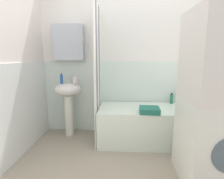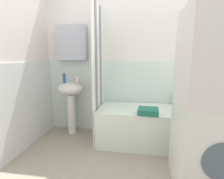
{
  "view_description": "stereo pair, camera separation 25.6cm",
  "coord_description": "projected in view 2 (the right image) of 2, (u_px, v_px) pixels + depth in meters",
  "views": [
    {
      "loc": [
        -0.23,
        -1.66,
        1.28
      ],
      "look_at": [
        -0.38,
        0.86,
        0.8
      ],
      "focal_mm": 28.18,
      "sensor_mm": 36.0,
      "label": 1
    },
    {
      "loc": [
        0.02,
        -1.63,
        1.28
      ],
      "look_at": [
        -0.38,
        0.86,
        0.8
      ],
      "focal_mm": 28.18,
      "sensor_mm": 36.0,
      "label": 2
    }
  ],
  "objects": [
    {
      "name": "faucet",
      "position": [
        72.0,
        78.0,
        2.9
      ],
      "size": [
        0.03,
        0.12,
        0.12
      ],
      "color": "silver",
      "rests_on": "sink"
    },
    {
      "name": "wall_back_tiled",
      "position": [
        135.0,
        65.0,
        2.85
      ],
      "size": [
        3.6,
        0.18,
        2.4
      ],
      "color": "white",
      "rests_on": "ground_plane"
    },
    {
      "name": "sink",
      "position": [
        71.0,
        96.0,
        2.87
      ],
      "size": [
        0.44,
        0.34,
        0.86
      ],
      "color": "silver",
      "rests_on": "ground_plane"
    },
    {
      "name": "shampoo_bottle",
      "position": [
        184.0,
        98.0,
        2.7
      ],
      "size": [
        0.05,
        0.05,
        0.24
      ],
      "color": "#305A96",
      "rests_on": "bathtub"
    },
    {
      "name": "soap_dispenser",
      "position": [
        64.0,
        78.0,
        2.79
      ],
      "size": [
        0.05,
        0.05,
        0.16
      ],
      "color": "#26559D",
      "rests_on": "sink"
    },
    {
      "name": "washer_dryer_stack",
      "position": [
        213.0,
        104.0,
        1.59
      ],
      "size": [
        0.6,
        0.63,
        1.71
      ],
      "color": "silver",
      "rests_on": "ground_plane"
    },
    {
      "name": "lotion_bottle",
      "position": [
        192.0,
        101.0,
        2.71
      ],
      "size": [
        0.04,
        0.04,
        0.17
      ],
      "color": "#CD5363",
      "rests_on": "bathtub"
    },
    {
      "name": "bathtub",
      "position": [
        153.0,
        126.0,
        2.59
      ],
      "size": [
        1.6,
        0.68,
        0.53
      ],
      "primitive_type": "cube",
      "color": "silver",
      "rests_on": "ground_plane"
    },
    {
      "name": "shower_curtain",
      "position": [
        98.0,
        76.0,
        2.58
      ],
      "size": [
        0.01,
        0.68,
        2.0
      ],
      "color": "white",
      "rests_on": "ground_plane"
    },
    {
      "name": "conditioner_bottle",
      "position": [
        200.0,
        100.0,
        2.67
      ],
      "size": [
        0.06,
        0.06,
        0.21
      ],
      "color": "white",
      "rests_on": "bathtub"
    },
    {
      "name": "toothbrush_cup",
      "position": [
        77.0,
        80.0,
        2.77
      ],
      "size": [
        0.06,
        0.06,
        0.1
      ],
      "primitive_type": "cylinder",
      "color": "white",
      "rests_on": "sink"
    },
    {
      "name": "towel_folded",
      "position": [
        148.0,
        111.0,
        2.32
      ],
      "size": [
        0.28,
        0.25,
        0.07
      ],
      "primitive_type": "cube",
      "rotation": [
        0.0,
        0.0,
        -0.06
      ],
      "color": "#246C59",
      "rests_on": "bathtub"
    },
    {
      "name": "wall_left_tiled",
      "position": [
        12.0,
        69.0,
        2.19
      ],
      "size": [
        0.07,
        1.81,
        2.4
      ],
      "color": "white",
      "rests_on": "ground_plane"
    },
    {
      "name": "body_wash_bottle",
      "position": [
        175.0,
        100.0,
        2.73
      ],
      "size": [
        0.04,
        0.04,
        0.17
      ],
      "color": "#227A54",
      "rests_on": "bathtub"
    }
  ]
}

